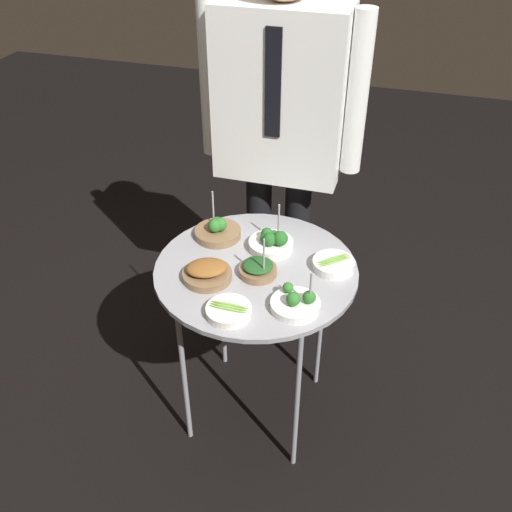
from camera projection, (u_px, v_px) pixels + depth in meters
ground_plane at (256, 407)px, 2.40m from camera, size 8.00×8.00×0.00m
serving_cart at (256, 279)px, 1.99m from camera, size 0.70×0.70×0.74m
bowl_spinach_mid_right at (258, 269)px, 1.92m from camera, size 0.13×0.13×0.17m
bowl_broccoli_front_center at (272, 242)px, 2.03m from camera, size 0.16×0.16×0.16m
bowl_asparagus_back_right at (334, 264)px, 1.95m from camera, size 0.15×0.15×0.04m
bowl_broccoli_center at (296, 303)px, 1.78m from camera, size 0.16×0.16×0.15m
bowl_asparagus_mid_left at (229, 311)px, 1.76m from camera, size 0.14×0.14×0.04m
bowl_roast_front_right at (207, 272)px, 1.90m from camera, size 0.17×0.17×0.06m
bowl_broccoli_near_rim at (218, 230)px, 2.10m from camera, size 0.17×0.17×0.17m
waiter_figure at (281, 115)px, 2.14m from camera, size 0.63×0.24×1.72m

